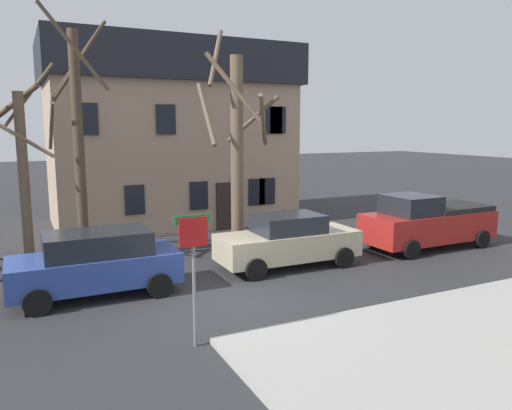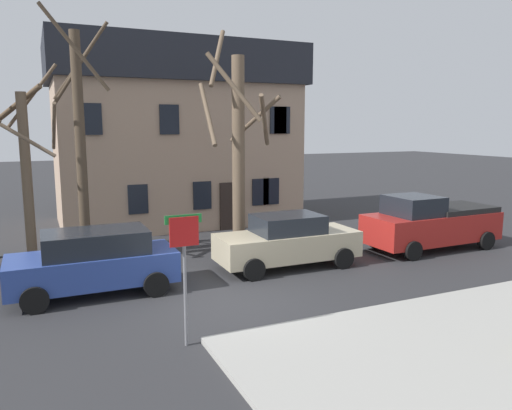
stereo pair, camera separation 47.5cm
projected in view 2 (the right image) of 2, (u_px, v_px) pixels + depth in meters
The scene contains 9 objects.
ground_plane at pixel (230, 302), 12.78m from camera, with size 120.00×120.00×0.00m, color #2D2D30.
building_main at pixel (175, 133), 23.24m from camera, with size 11.12×6.52×8.21m.
tree_bare_mid at pixel (26, 169), 15.88m from camera, with size 2.74×2.77×6.59m.
tree_bare_far at pixel (80, 139), 15.89m from camera, with size 2.22×2.24×8.08m.
tree_bare_end at pixel (238, 145), 17.70m from camera, with size 2.94×2.98×8.01m.
car_blue_wagon at pixel (94, 261), 13.29m from camera, with size 4.38×2.05×1.76m.
car_beige_sedan at pixel (288, 241), 15.84m from camera, with size 4.63×2.00×1.73m.
pickup_truck_red at pixel (431, 223), 18.19m from camera, with size 5.22×2.25×2.05m.
street_sign_pole at pixel (184, 255), 9.94m from camera, with size 0.76×0.07×2.77m.
Camera 2 is at (-4.38, -11.43, 4.52)m, focal length 34.48 mm.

